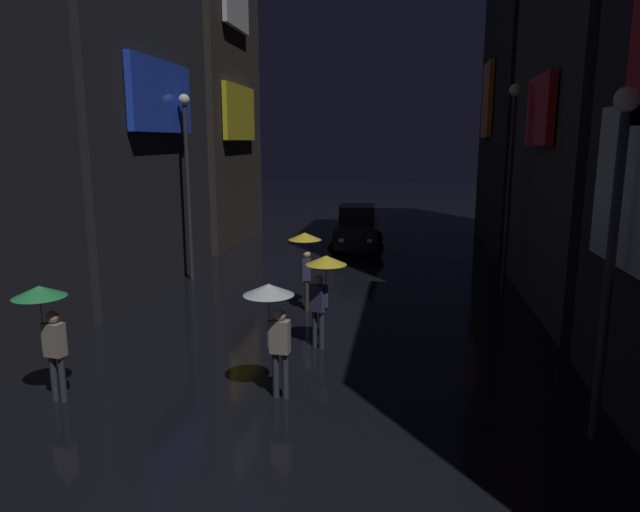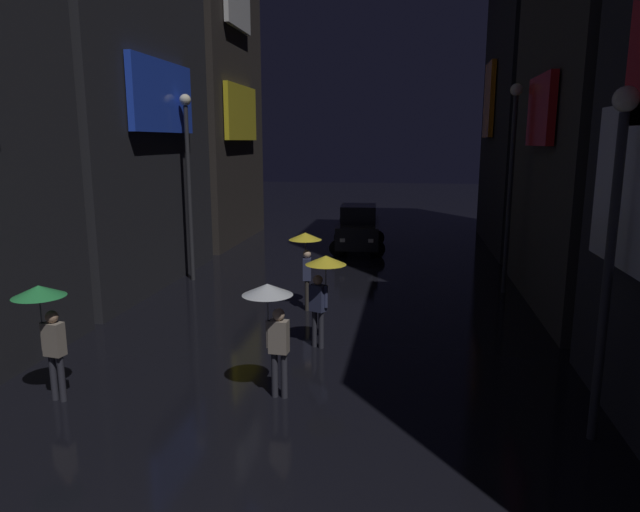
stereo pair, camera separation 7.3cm
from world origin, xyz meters
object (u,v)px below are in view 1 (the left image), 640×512
at_px(pedestrian_foreground_left_green, 44,311).
at_px(streetlamp_left_far, 187,168).
at_px(pedestrian_far_right_yellow, 305,249).
at_px(pedestrian_foreground_right_clear, 272,309).
at_px(pedestrian_near_crossing_yellow, 324,276).
at_px(streetlamp_right_far, 510,167).
at_px(car_distant, 357,228).
at_px(streetlamp_right_near, 614,227).

xyz_separation_m(pedestrian_foreground_left_green, streetlamp_left_far, (-0.86, 8.98, 2.04)).
relative_size(pedestrian_far_right_yellow, pedestrian_foreground_right_clear, 1.00).
relative_size(pedestrian_near_crossing_yellow, streetlamp_right_far, 0.34).
bearing_deg(streetlamp_right_far, pedestrian_far_right_yellow, -155.19).
height_order(pedestrian_near_crossing_yellow, streetlamp_left_far, streetlamp_left_far).
relative_size(car_distant, streetlamp_left_far, 0.70).
height_order(pedestrian_far_right_yellow, pedestrian_near_crossing_yellow, same).
xyz_separation_m(pedestrian_far_right_yellow, pedestrian_foreground_left_green, (-3.46, -6.33, 0.00)).
relative_size(pedestrian_far_right_yellow, streetlamp_right_near, 0.40).
xyz_separation_m(pedestrian_near_crossing_yellow, car_distant, (-0.30, 11.81, -0.74)).
xyz_separation_m(pedestrian_far_right_yellow, streetlamp_left_far, (-4.32, 2.65, 2.04)).
distance_m(streetlamp_right_far, streetlamp_right_near, 8.88).
xyz_separation_m(pedestrian_foreground_right_clear, streetlamp_left_far, (-4.73, 8.24, 2.04)).
height_order(pedestrian_near_crossing_yellow, car_distant, pedestrian_near_crossing_yellow).
xyz_separation_m(pedestrian_near_crossing_yellow, streetlamp_right_far, (4.74, 5.60, 2.14)).
height_order(pedestrian_foreground_left_green, streetlamp_right_far, streetlamp_right_far).
bearing_deg(pedestrian_far_right_yellow, pedestrian_foreground_right_clear, -85.82).
bearing_deg(streetlamp_right_far, pedestrian_near_crossing_yellow, -130.25).
bearing_deg(streetlamp_left_far, streetlamp_right_near, -41.64).
relative_size(pedestrian_foreground_left_green, car_distant, 0.50).
relative_size(streetlamp_right_far, streetlamp_right_near, 1.16).
distance_m(pedestrian_foreground_right_clear, streetlamp_left_far, 9.72).
bearing_deg(streetlamp_left_far, pedestrian_foreground_left_green, -84.51).
xyz_separation_m(pedestrian_far_right_yellow, streetlamp_right_near, (5.68, -6.24, 1.67)).
height_order(pedestrian_foreground_right_clear, car_distant, pedestrian_foreground_right_clear).
height_order(pedestrian_far_right_yellow, pedestrian_foreground_left_green, same).
relative_size(streetlamp_right_far, streetlamp_left_far, 1.03).
xyz_separation_m(pedestrian_foreground_right_clear, streetlamp_right_near, (5.27, -0.65, 1.67)).
bearing_deg(pedestrian_foreground_right_clear, pedestrian_foreground_left_green, -169.22).
relative_size(pedestrian_far_right_yellow, streetlamp_right_far, 0.34).
distance_m(pedestrian_far_right_yellow, car_distant, 8.88).
relative_size(pedestrian_near_crossing_yellow, pedestrian_foreground_left_green, 1.00).
height_order(pedestrian_foreground_right_clear, pedestrian_foreground_left_green, same).
distance_m(car_distant, streetlamp_right_near, 16.08).
bearing_deg(car_distant, pedestrian_near_crossing_yellow, -88.53).
height_order(pedestrian_far_right_yellow, streetlamp_right_far, streetlamp_right_far).
distance_m(car_distant, streetlamp_right_far, 8.50).
xyz_separation_m(streetlamp_right_far, streetlamp_right_near, (0.00, -8.87, -0.47)).
distance_m(pedestrian_far_right_yellow, streetlamp_left_far, 5.47).
bearing_deg(streetlamp_right_far, pedestrian_foreground_right_clear, -122.64).
xyz_separation_m(streetlamp_right_far, streetlamp_left_far, (-10.00, 0.02, -0.09)).
height_order(pedestrian_foreground_right_clear, streetlamp_left_far, streetlamp_left_far).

